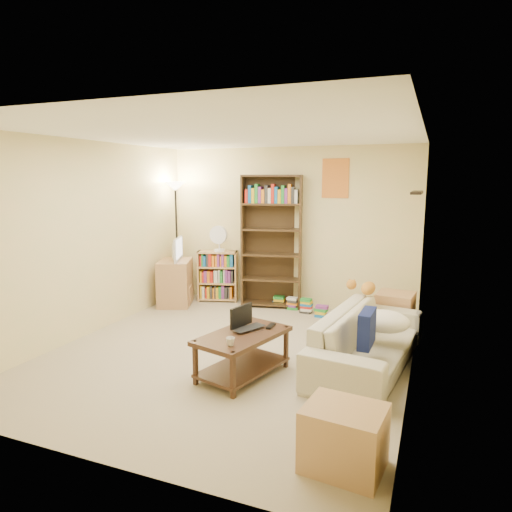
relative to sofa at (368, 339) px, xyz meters
name	(u,v)px	position (x,y,z in m)	size (l,w,h in m)	color
room	(229,214)	(-1.55, -0.21, 1.32)	(4.50, 4.54, 2.52)	tan
sofa	(368,339)	(0.00, 0.00, 0.00)	(1.05, 2.13, 0.60)	beige
navy_pillow	(367,328)	(0.04, -0.45, 0.27)	(0.39, 0.12, 0.35)	#121B50
cream_blanket	(384,321)	(0.15, 0.03, 0.21)	(0.55, 0.39, 0.24)	white
tabby_cat	(365,288)	(-0.16, 0.81, 0.38)	(0.47, 0.21, 0.16)	orange
coffee_table	(243,348)	(-1.16, -0.72, 0.00)	(0.81, 1.13, 0.45)	#3A2516
laptop	(252,330)	(-1.10, -0.62, 0.17)	(0.37, 0.43, 0.03)	black
laptop_screen	(241,316)	(-1.24, -0.58, 0.29)	(0.01, 0.34, 0.23)	white
mug	(230,342)	(-1.14, -1.08, 0.19)	(0.11, 0.11, 0.08)	silver
tv_remote	(271,326)	(-0.97, -0.43, 0.16)	(0.06, 0.18, 0.02)	black
tv_stand	(175,282)	(-3.25, 1.37, 0.06)	(0.48, 0.68, 0.72)	tan
television	(174,249)	(-3.25, 1.37, 0.61)	(0.31, 0.62, 0.36)	black
tall_bookshelf	(272,238)	(-1.77, 1.83, 0.80)	(0.98, 0.50, 2.07)	#3C2B17
short_bookshelf	(218,276)	(-2.71, 1.83, 0.12)	(0.70, 0.43, 0.84)	tan
desk_fan	(219,238)	(-2.67, 1.79, 0.77)	(0.30, 0.17, 0.43)	white
floor_lamp	(176,206)	(-3.35, 1.61, 1.27)	(0.33, 0.33, 1.97)	black
side_table	(395,312)	(0.17, 1.28, -0.03)	(0.46, 0.46, 0.53)	tan
end_cabinet	(344,438)	(0.10, -1.87, -0.07)	(0.54, 0.45, 0.45)	tan
book_stacks	(300,305)	(-1.26, 1.72, -0.21)	(0.95, 0.48, 0.22)	red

